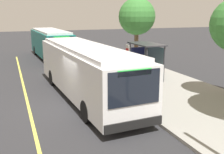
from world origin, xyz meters
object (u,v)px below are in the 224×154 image
object	(u,v)px
transit_bus_main	(85,69)
route_sign_post	(128,62)
pedestrian_commuter	(135,67)
transit_bus_second	(51,43)
waiting_bench	(148,71)

from	to	relation	value
transit_bus_main	route_sign_post	bearing A→B (deg)	79.31
transit_bus_main	pedestrian_commuter	bearing A→B (deg)	114.73
route_sign_post	pedestrian_commuter	xyz separation A→B (m)	(-2.25, 1.54, -0.84)
route_sign_post	transit_bus_main	bearing A→B (deg)	-100.69
transit_bus_main	transit_bus_second	world-z (taller)	same
waiting_bench	pedestrian_commuter	world-z (taller)	pedestrian_commuter
transit_bus_main	route_sign_post	size ratio (longest dim) A/B	4.10
transit_bus_second	pedestrian_commuter	bearing A→B (deg)	16.82
transit_bus_main	waiting_bench	world-z (taller)	transit_bus_main
transit_bus_main	waiting_bench	size ratio (longest dim) A/B	7.18
transit_bus_second	waiting_bench	bearing A→B (deg)	23.23
pedestrian_commuter	transit_bus_second	bearing A→B (deg)	-163.18
waiting_bench	transit_bus_second	bearing A→B (deg)	-156.77
transit_bus_main	pedestrian_commuter	world-z (taller)	transit_bus_main
route_sign_post	pedestrian_commuter	distance (m)	2.85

